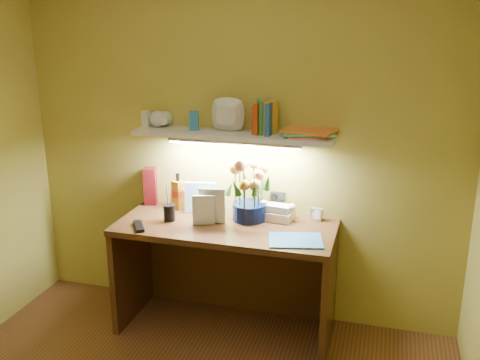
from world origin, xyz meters
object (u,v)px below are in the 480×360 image
at_px(desk, 226,278).
at_px(flower_bouquet, 249,191).
at_px(desk_clock, 317,214).
at_px(whisky_bottle, 178,191).
at_px(telephone, 278,211).

relative_size(desk, flower_bouquet, 3.59).
height_order(flower_bouquet, desk_clock, flower_bouquet).
xyz_separation_m(desk_clock, whisky_bottle, (-0.96, -0.03, 0.09)).
bearing_deg(whisky_bottle, desk, -28.12).
xyz_separation_m(flower_bouquet, telephone, (0.18, 0.05, -0.13)).
relative_size(telephone, desk_clock, 2.55).
height_order(desk, desk_clock, desk_clock).
bearing_deg(flower_bouquet, desk, -131.88).
relative_size(flower_bouquet, whisky_bottle, 1.54).
relative_size(desk, desk_clock, 17.54).
distance_m(desk, desk_clock, 0.73).
bearing_deg(desk, telephone, 32.00).
xyz_separation_m(desk, flower_bouquet, (0.12, 0.14, 0.57)).
bearing_deg(desk_clock, telephone, -148.10).
distance_m(desk, whisky_bottle, 0.68).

